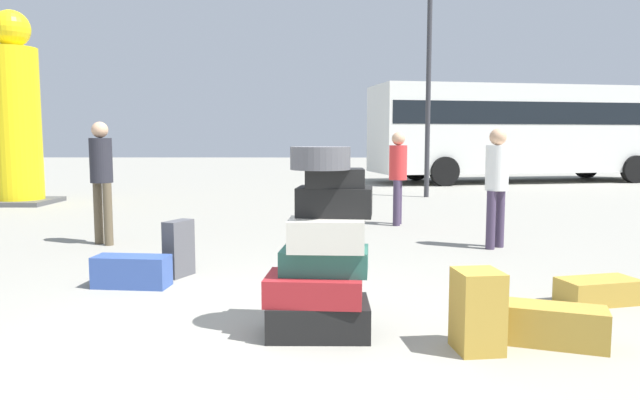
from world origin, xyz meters
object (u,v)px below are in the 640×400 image
suitcase_tan_foreground_near (477,311)px  suitcase_charcoal_white_trunk (179,248)px  suitcase_tower (323,257)px  suitcase_tan_upright_blue (598,291)px  parked_bus (523,127)px  person_bearded_onlooker (497,178)px  suitcase_navy_right_side (132,271)px  suitcase_tan_left_side (554,325)px  yellow_dummy_statue (16,119)px  lamp_post (429,50)px  person_passerby_in_red (398,170)px  person_tourist_with_camera (101,172)px

suitcase_tan_foreground_near → suitcase_charcoal_white_trunk: bearing=132.8°
suitcase_tower → suitcase_charcoal_white_trunk: size_ratio=2.35×
suitcase_charcoal_white_trunk → suitcase_tan_upright_blue: (3.99, -0.99, -0.19)m
suitcase_tower → suitcase_tan_upright_blue: 2.64m
suitcase_tan_foreground_near → parked_bus: bearing=63.3°
suitcase_tan_upright_blue → person_bearded_onlooker: size_ratio=0.43×
suitcase_navy_right_side → suitcase_tan_upright_blue: size_ratio=1.06×
suitcase_tan_left_side → person_bearded_onlooker: size_ratio=0.45×
suitcase_tower → suitcase_tan_upright_blue: suitcase_tower is taller
suitcase_tan_foreground_near → yellow_dummy_statue: 12.09m
suitcase_tan_left_side → yellow_dummy_statue: size_ratio=0.17×
suitcase_tower → person_bearded_onlooker: bearing=56.4°
yellow_dummy_statue → lamp_post: lamp_post is taller
suitcase_tan_foreground_near → suitcase_navy_right_side: suitcase_tan_foreground_near is taller
suitcase_tower → suitcase_charcoal_white_trunk: bearing=130.1°
suitcase_navy_right_side → person_bearded_onlooker: (4.18, 2.09, 0.79)m
person_passerby_in_red → suitcase_tan_left_side: bearing=18.9°
suitcase_navy_right_side → suitcase_tan_left_side: suitcase_navy_right_side is taller
suitcase_navy_right_side → yellow_dummy_statue: bearing=129.3°
suitcase_tan_upright_blue → lamp_post: (0.10, 9.45, 3.49)m
suitcase_tan_upright_blue → person_passerby_in_red: (-1.21, 4.73, 0.82)m
suitcase_tower → person_passerby_in_red: 5.71m
person_bearded_onlooker → yellow_dummy_statue: bearing=-71.7°
suitcase_tower → suitcase_tan_foreground_near: 1.17m
suitcase_tan_left_side → person_bearded_onlooker: 3.83m
suitcase_tan_foreground_near → person_tourist_with_camera: 5.81m
yellow_dummy_statue → suitcase_tan_upright_blue: bearing=-40.3°
suitcase_tower → suitcase_charcoal_white_trunk: 2.40m
suitcase_tower → lamp_post: bearing=76.0°
person_tourist_with_camera → parked_bus: size_ratio=0.16×
suitcase_tan_upright_blue → person_bearded_onlooker: person_bearded_onlooker is taller
suitcase_charcoal_white_trunk → person_passerby_in_red: size_ratio=0.38×
suitcase_tan_left_side → lamp_post: (0.91, 10.51, 3.46)m
parked_bus → lamp_post: 6.88m
suitcase_tan_left_side → person_passerby_in_red: 5.86m
suitcase_navy_right_side → parked_bus: (8.57, 14.13, 1.68)m
suitcase_charcoal_white_trunk → lamp_post: bearing=88.9°
person_tourist_with_camera → suitcase_navy_right_side: bearing=-28.9°
lamp_post → parked_bus: bearing=51.7°
suitcase_navy_right_side → yellow_dummy_statue: size_ratio=0.17×
suitcase_charcoal_white_trunk → suitcase_tower: bearing=-25.2°
suitcase_navy_right_side → person_bearded_onlooker: size_ratio=0.46×
suitcase_tower → suitcase_navy_right_side: 2.37m
suitcase_tower → person_tourist_with_camera: size_ratio=0.83×
person_tourist_with_camera → parked_bus: (9.72, 11.82, 0.82)m
suitcase_tan_foreground_near → lamp_post: lamp_post is taller
suitcase_navy_right_side → lamp_post: bearing=68.9°
suitcase_tower → yellow_dummy_statue: 11.11m
suitcase_charcoal_white_trunk → person_tourist_with_camera: 2.49m
suitcase_tan_foreground_near → lamp_post: 11.25m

